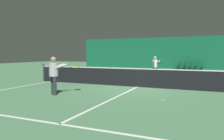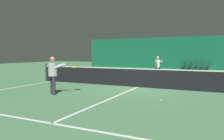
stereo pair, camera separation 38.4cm
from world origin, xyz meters
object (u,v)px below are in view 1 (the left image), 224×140
courtside_chair_3 (196,65)px  tennis_ball (163,100)px  tennis_net (137,77)px  courtside_chair_1 (184,65)px  courtside_chair_0 (179,65)px  player_near (55,73)px  courtside_chair_2 (190,65)px  courtside_chair_4 (202,65)px  player_far (155,65)px

courtside_chair_3 → tennis_ball: size_ratio=12.73×
tennis_net → courtside_chair_1: 14.34m
courtside_chair_0 → player_near: bearing=-9.4°
courtside_chair_0 → courtside_chair_3: size_ratio=1.00×
player_near → tennis_ball: (4.29, 0.52, -0.88)m
courtside_chair_2 → courtside_chair_4: same height
courtside_chair_3 → courtside_chair_1: bearing=-90.0°
player_far → courtside_chair_1: 9.90m
courtside_chair_3 → courtside_chair_4: size_ratio=1.00×
player_far → courtside_chair_0: player_far is taller
player_far → courtside_chair_4: bearing=134.0°
tennis_net → courtside_chair_0: bearing=88.3°
courtside_chair_0 → courtside_chair_1: same height
courtside_chair_4 → tennis_net: bearing=-11.1°
courtside_chair_0 → courtside_chair_2: same height
tennis_net → courtside_chair_2: tennis_net is taller
player_near → courtside_chair_0: (2.93, 17.67, -0.42)m
courtside_chair_3 → courtside_chair_4: bearing=90.0°
tennis_net → player_near: bearing=-126.5°
courtside_chair_1 → player_near: bearing=-11.3°
player_near → tennis_net: bearing=-1.9°
player_far → courtside_chair_3: (2.27, 9.83, -0.40)m
player_near → courtside_chair_2: bearing=21.6°
courtside_chair_2 → player_near: bearing=-13.1°
tennis_net → courtside_chair_4: (2.80, 14.31, -0.03)m
player_near → courtside_chair_0: player_near is taller
courtside_chair_3 → tennis_ball: (-0.42, -17.15, -0.45)m
player_far → courtside_chair_4: size_ratio=1.80×
courtside_chair_1 → tennis_ball: courtside_chair_1 is taller
tennis_net → courtside_chair_4: tennis_net is taller
tennis_net → tennis_ball: size_ratio=181.82×
courtside_chair_4 → player_far: bearing=-16.3°
courtside_chair_1 → courtside_chair_2: bearing=90.0°
courtside_chair_0 → courtside_chair_4: 2.37m
tennis_net → player_near: (-2.49, -3.37, 0.40)m
tennis_net → tennis_ball: tennis_net is taller
tennis_net → player_far: 4.49m
tennis_net → courtside_chair_3: size_ratio=14.29×
player_near → courtside_chair_4: 18.45m
courtside_chair_3 → courtside_chair_2: bearing=-90.0°
player_far → courtside_chair_2: player_far is taller
player_far → courtside_chair_3: size_ratio=1.80×
player_near → courtside_chair_4: (5.30, 17.67, -0.42)m
courtside_chair_4 → courtside_chair_0: bearing=-90.0°
courtside_chair_4 → tennis_ball: (-1.01, -17.15, -0.45)m
courtside_chair_0 → tennis_ball: 17.21m
tennis_net → player_near: player_near is taller
courtside_chair_1 → courtside_chair_3: 1.19m
courtside_chair_3 → courtside_chair_4: 0.59m
courtside_chair_2 → tennis_net: bearing=-6.5°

